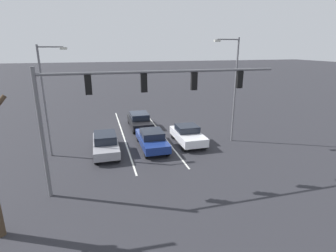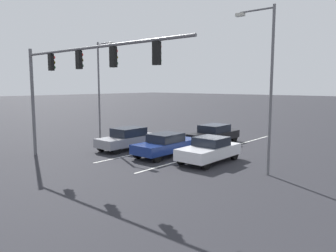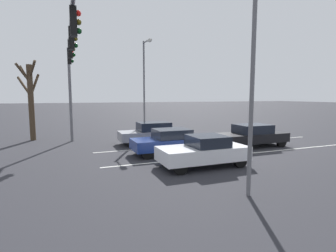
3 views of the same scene
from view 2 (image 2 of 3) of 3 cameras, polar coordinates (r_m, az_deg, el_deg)
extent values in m
plane|color=#28282D|center=(25.58, 8.38, -2.88)|extent=(240.00, 240.00, 0.00)
cube|color=silver|center=(22.91, 9.08, -4.06)|extent=(0.12, 16.29, 0.01)
cube|color=silver|center=(24.81, 2.41, -3.11)|extent=(0.12, 16.29, 0.01)
cube|color=gray|center=(22.92, -7.00, -2.49)|extent=(1.74, 4.57, 0.59)
cube|color=black|center=(22.88, -6.86, -1.02)|extent=(1.53, 2.15, 0.58)
cube|color=red|center=(24.03, -2.06, -1.64)|extent=(0.24, 0.06, 0.12)
cube|color=red|center=(24.86, -4.13, -1.36)|extent=(0.24, 0.06, 0.12)
cylinder|color=black|center=(21.31, -9.06, -4.07)|extent=(0.22, 0.62, 0.62)
cylinder|color=black|center=(22.44, -11.52, -3.55)|extent=(0.22, 0.62, 0.62)
cylinder|color=black|center=(23.63, -2.68, -2.88)|extent=(0.22, 0.62, 0.62)
cylinder|color=black|center=(24.66, -5.19, -2.48)|extent=(0.22, 0.62, 0.62)
cube|color=navy|center=(20.60, -0.25, -3.48)|extent=(1.82, 4.68, 0.58)
cube|color=black|center=(20.45, -0.41, -2.02)|extent=(1.60, 1.95, 0.51)
cube|color=red|center=(21.97, 4.94, -2.46)|extent=(0.24, 0.06, 0.12)
cube|color=red|center=(22.73, 2.33, -2.12)|extent=(0.24, 0.06, 0.12)
cylinder|color=black|center=(18.87, -1.96, -5.38)|extent=(0.22, 0.67, 0.67)
cylinder|color=black|center=(19.94, -5.28, -4.72)|extent=(0.22, 0.67, 0.67)
cylinder|color=black|center=(21.53, 4.40, -3.82)|extent=(0.22, 0.67, 0.67)
cylinder|color=black|center=(22.47, 1.18, -3.34)|extent=(0.22, 0.67, 0.67)
cube|color=silver|center=(19.00, 7.12, -4.43)|extent=(1.89, 4.14, 0.62)
cube|color=black|center=(19.09, 7.53, -2.65)|extent=(1.66, 1.64, 0.51)
cube|color=red|center=(20.35, 11.85, -3.30)|extent=(0.24, 0.06, 0.12)
cube|color=red|center=(21.00, 8.69, -2.91)|extent=(0.24, 0.06, 0.12)
cylinder|color=black|center=(17.41, 6.60, -6.54)|extent=(0.22, 0.64, 0.64)
cylinder|color=black|center=(18.34, 2.36, -5.79)|extent=(0.22, 0.64, 0.64)
cylinder|color=black|center=(19.91, 11.46, -4.90)|extent=(0.22, 0.64, 0.64)
cylinder|color=black|center=(20.73, 7.53, -4.34)|extent=(0.22, 0.64, 0.64)
cube|color=black|center=(25.00, 7.97, -1.68)|extent=(1.86, 4.59, 0.56)
cube|color=black|center=(24.96, 8.06, -0.40)|extent=(1.63, 2.17, 0.55)
cube|color=red|center=(26.58, 11.79, -0.93)|extent=(0.24, 0.06, 0.12)
cube|color=red|center=(27.22, 9.40, -0.69)|extent=(0.24, 0.06, 0.12)
cylinder|color=black|center=(23.20, 7.33, -3.06)|extent=(0.22, 0.67, 0.67)
cylinder|color=black|center=(24.10, 4.16, -2.64)|extent=(0.22, 0.67, 0.67)
cylinder|color=black|center=(26.10, 11.47, -2.01)|extent=(0.22, 0.67, 0.67)
cylinder|color=black|center=(26.90, 8.51, -1.67)|extent=(0.22, 0.67, 0.67)
cylinder|color=slate|center=(22.21, -22.47, 3.75)|extent=(0.20, 0.20, 6.63)
cylinder|color=slate|center=(16.94, -13.04, 13.19)|extent=(12.51, 0.14, 0.14)
cube|color=black|center=(13.70, -2.00, 12.54)|extent=(0.32, 0.22, 0.95)
sphere|color=red|center=(13.85, -1.54, 13.67)|extent=(0.20, 0.20, 0.20)
sphere|color=#4C420C|center=(13.82, -1.53, 12.50)|extent=(0.20, 0.20, 0.20)
sphere|color=#0A3814|center=(13.79, -1.53, 11.32)|extent=(0.20, 0.20, 0.20)
cube|color=black|center=(15.67, -9.52, 11.78)|extent=(0.32, 0.22, 0.95)
sphere|color=red|center=(15.80, -9.08, 12.78)|extent=(0.20, 0.20, 0.20)
sphere|color=#4C420C|center=(15.77, -9.06, 11.75)|extent=(0.20, 0.20, 0.20)
sphere|color=#0A3814|center=(15.75, -9.04, 10.72)|extent=(0.20, 0.20, 0.20)
cube|color=black|center=(17.84, -15.25, 11.05)|extent=(0.32, 0.22, 0.95)
sphere|color=red|center=(17.95, -14.85, 11.95)|extent=(0.20, 0.20, 0.20)
sphere|color=#4C420C|center=(17.93, -14.82, 11.04)|extent=(0.20, 0.20, 0.20)
sphere|color=#0A3814|center=(17.91, -14.79, 10.14)|extent=(0.20, 0.20, 0.20)
cube|color=black|center=(20.15, -19.69, 10.41)|extent=(0.32, 0.22, 0.95)
sphere|color=red|center=(20.25, -19.33, 11.22)|extent=(0.20, 0.20, 0.20)
sphere|color=#4C420C|center=(20.23, -19.29, 10.42)|extent=(0.20, 0.20, 0.20)
sphere|color=#0A3814|center=(20.21, -19.26, 9.61)|extent=(0.20, 0.20, 0.20)
cylinder|color=slate|center=(25.86, -11.93, 5.66)|extent=(0.14, 0.14, 7.64)
cylinder|color=slate|center=(25.42, -11.03, 13.95)|extent=(1.58, 0.09, 0.09)
cube|color=beige|center=(24.80, -9.85, 13.92)|extent=(0.44, 0.24, 0.16)
cylinder|color=slate|center=(16.54, 17.50, 5.64)|extent=(0.14, 0.14, 8.17)
cylinder|color=slate|center=(17.28, 15.19, 18.91)|extent=(1.76, 0.09, 0.09)
cube|color=beige|center=(17.66, 12.47, 18.40)|extent=(0.44, 0.24, 0.16)
camera|label=1|loc=(17.60, -61.41, 13.44)|focal=28.00mm
camera|label=3|loc=(9.75, 41.94, -1.50)|focal=28.00mm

